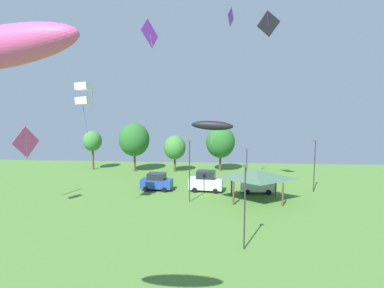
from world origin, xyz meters
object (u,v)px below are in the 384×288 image
(light_post_1, at_px, (247,168))
(parked_car_second_from_left, at_px, (206,181))
(park_pavilion, at_px, (256,174))
(kite_flying_0, at_px, (212,125))
(kite_flying_2, at_px, (268,24))
(kite_flying_3, at_px, (150,33))
(light_post_2, at_px, (315,163))
(kite_flying_4, at_px, (26,142))
(treeline_tree_2, at_px, (175,148))
(treeline_tree_0, at_px, (92,141))
(kite_flying_1, at_px, (231,17))
(treeline_tree_1, at_px, (134,140))
(treeline_tree_3, at_px, (220,142))
(parked_car_third_from_left, at_px, (257,183))
(kite_flying_5, at_px, (84,94))
(light_post_0, at_px, (190,168))
(light_post_3, at_px, (245,202))
(parked_car_leftmost, at_px, (157,182))

(light_post_1, bearing_deg, parked_car_second_from_left, 169.00)
(park_pavilion, bearing_deg, kite_flying_0, 140.06)
(kite_flying_2, bearing_deg, kite_flying_3, -174.64)
(kite_flying_0, xyz_separation_m, light_post_2, (13.02, -0.05, -4.69))
(kite_flying_4, bearing_deg, kite_flying_2, 11.37)
(kite_flying_2, height_order, park_pavilion, kite_flying_2)
(treeline_tree_2, bearing_deg, treeline_tree_0, 177.02)
(kite_flying_0, bearing_deg, kite_flying_1, -35.62)
(kite_flying_3, height_order, light_post_2, kite_flying_3)
(treeline_tree_1, height_order, treeline_tree_3, treeline_tree_1)
(kite_flying_1, bearing_deg, light_post_1, -7.20)
(kite_flying_3, distance_m, kite_flying_4, 18.21)
(parked_car_third_from_left, bearing_deg, light_post_1, -152.83)
(parked_car_second_from_left, xyz_separation_m, treeline_tree_3, (2.03, 13.46, 3.70))
(kite_flying_2, xyz_separation_m, parked_car_second_from_left, (-7.09, 1.64, -18.93))
(kite_flying_5, distance_m, treeline_tree_1, 23.36)
(kite_flying_1, distance_m, light_post_0, 18.44)
(kite_flying_1, xyz_separation_m, kite_flying_3, (-9.26, -2.20, -2.26))
(treeline_tree_1, bearing_deg, kite_flying_4, -109.78)
(light_post_2, relative_size, treeline_tree_0, 0.98)
(kite_flying_1, distance_m, parked_car_third_from_left, 20.49)
(kite_flying_4, xyz_separation_m, parked_car_third_from_left, (25.78, 6.77, -5.74))
(kite_flying_0, distance_m, light_post_2, 13.84)
(treeline_tree_2, bearing_deg, parked_car_third_from_left, -45.34)
(light_post_1, bearing_deg, kite_flying_0, 157.37)
(kite_flying_0, xyz_separation_m, parked_car_second_from_left, (-0.73, -0.82, -7.15))
(parked_car_third_from_left, xyz_separation_m, light_post_0, (-8.16, -4.41, 2.74))
(kite_flying_1, height_order, kite_flying_2, kite_flying_1)
(light_post_3, bearing_deg, kite_flying_5, 159.11)
(kite_flying_0, relative_size, light_post_0, 0.79)
(kite_flying_2, distance_m, park_pavilion, 17.30)
(kite_flying_0, bearing_deg, light_post_1, -22.63)
(park_pavilion, bearing_deg, parked_car_leftmost, 163.78)
(park_pavilion, height_order, light_post_3, light_post_3)
(parked_car_leftmost, distance_m, parked_car_second_from_left, 6.44)
(light_post_1, height_order, light_post_2, light_post_2)
(kite_flying_2, bearing_deg, treeline_tree_1, 145.51)
(light_post_3, bearing_deg, parked_car_leftmost, 121.30)
(parked_car_leftmost, height_order, light_post_2, light_post_2)
(light_post_1, bearing_deg, parked_car_third_from_left, 29.46)
(park_pavilion, relative_size, light_post_0, 0.97)
(kite_flying_3, distance_m, light_post_1, 19.64)
(kite_flying_4, bearing_deg, parked_car_second_from_left, 19.77)
(parked_car_second_from_left, relative_size, treeline_tree_2, 0.71)
(treeline_tree_0, bearing_deg, kite_flying_0, -29.71)
(kite_flying_2, distance_m, treeline_tree_3, 22.04)
(kite_flying_4, height_order, treeline_tree_0, kite_flying_4)
(light_post_1, relative_size, treeline_tree_2, 0.93)
(parked_car_leftmost, xyz_separation_m, light_post_0, (4.71, -4.69, 2.84))
(kite_flying_1, xyz_separation_m, kite_flying_2, (4.24, -0.93, -1.15))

